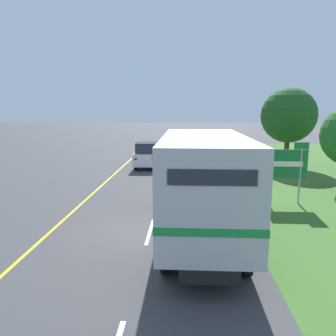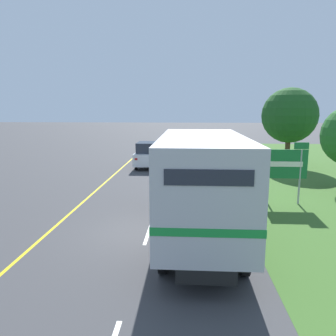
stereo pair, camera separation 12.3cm
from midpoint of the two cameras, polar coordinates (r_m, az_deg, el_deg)
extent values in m
plane|color=#3D3D3F|center=(12.33, -3.15, -11.20)|extent=(200.00, 200.00, 0.00)
cube|color=yellow|center=(20.52, -10.86, -2.62)|extent=(0.12, 48.73, 0.01)
cube|color=white|center=(12.49, -3.05, -10.89)|extent=(0.12, 2.60, 0.01)
cube|color=white|center=(18.77, -0.74, -3.63)|extent=(0.12, 2.60, 0.01)
cube|color=white|center=(25.22, 0.38, -0.05)|extent=(0.12, 2.60, 0.01)
cube|color=white|center=(31.72, 1.04, 2.08)|extent=(0.12, 2.60, 0.01)
cube|color=white|center=(38.26, 1.48, 3.48)|extent=(0.12, 2.60, 0.01)
cylinder|color=black|center=(15.66, 1.23, -4.57)|extent=(0.22, 1.00, 1.00)
cylinder|color=black|center=(15.74, 9.40, -4.64)|extent=(0.22, 1.00, 1.00)
cylinder|color=black|center=(9.40, -0.49, -14.94)|extent=(0.22, 1.00, 1.00)
cylinder|color=black|center=(9.52, 13.51, -14.90)|extent=(0.22, 1.00, 1.00)
cube|color=black|center=(12.03, 5.87, -8.34)|extent=(1.43, 8.84, 0.36)
cube|color=#B7B7BC|center=(10.59, 6.24, -2.01)|extent=(2.60, 6.74, 2.81)
cube|color=#198C38|center=(10.71, 6.19, -4.58)|extent=(2.62, 6.76, 0.20)
cube|color=#232833|center=(7.13, 7.59, -1.68)|extent=(1.95, 0.03, 0.36)
cube|color=#B7B7BC|center=(15.02, 5.45, -0.14)|extent=(2.49, 2.10, 1.90)
cube|color=#283342|center=(16.02, 5.34, 1.38)|extent=(2.21, 0.03, 0.85)
cylinder|color=black|center=(26.91, -4.61, 1.28)|extent=(0.16, 0.66, 0.66)
cylinder|color=black|center=(26.74, -1.48, 1.25)|extent=(0.16, 0.66, 0.66)
cylinder|color=black|center=(24.58, -5.39, 0.42)|extent=(0.16, 0.66, 0.66)
cylinder|color=black|center=(24.40, -1.97, 0.38)|extent=(0.16, 0.66, 0.66)
cube|color=white|center=(25.58, -3.36, 1.84)|extent=(1.80, 3.84, 0.89)
cube|color=#282D38|center=(25.32, -3.43, 3.64)|extent=(1.55, 2.11, 0.76)
cube|color=red|center=(23.75, -5.44, 1.55)|extent=(0.20, 0.03, 0.14)
cube|color=red|center=(23.59, -2.41, 1.52)|extent=(0.20, 0.03, 0.14)
cylinder|color=#9E9EA3|center=(16.36, 17.31, -1.46)|extent=(0.09, 0.09, 2.63)
cylinder|color=#9E9EA3|center=(16.77, 22.16, -1.48)|extent=(0.09, 0.09, 2.63)
cube|color=#196B33|center=(16.45, 19.90, 0.66)|extent=(2.09, 0.06, 1.38)
cube|color=#196B33|center=(16.55, 22.44, 3.60)|extent=(0.67, 0.06, 0.32)
cube|color=silver|center=(16.41, 19.93, 0.64)|extent=(1.63, 0.02, 0.25)
cylinder|color=#4C3823|center=(27.63, 20.18, 2.65)|extent=(0.39, 0.39, 2.31)
sphere|color=#1E511E|center=(27.44, 20.55, 8.59)|extent=(4.26, 4.26, 4.26)
camera|label=1|loc=(0.06, -89.81, 0.03)|focal=35.00mm
camera|label=2|loc=(0.06, 90.19, -0.03)|focal=35.00mm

